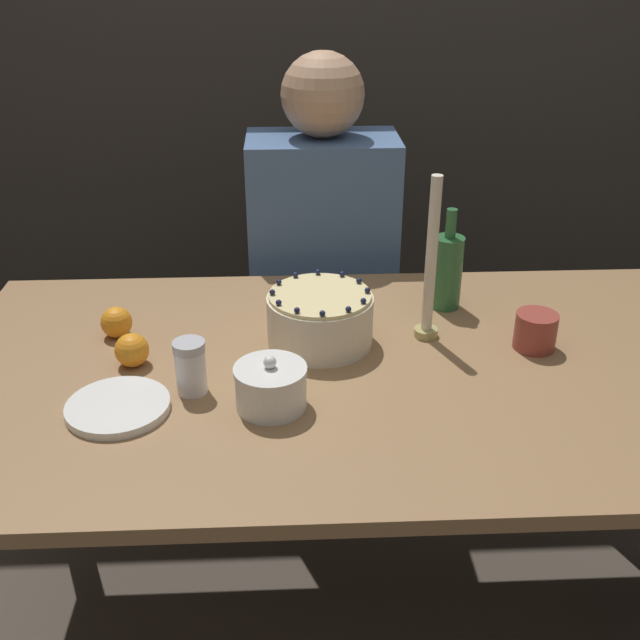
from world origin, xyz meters
TOP-DOWN VIEW (x-y plane):
  - ground_plane at (0.00, 0.00)m, footprint 12.00×12.00m
  - wall_behind at (0.00, 1.40)m, footprint 8.00×0.05m
  - dining_table at (0.00, 0.00)m, footprint 1.63×0.90m
  - cake at (-0.05, 0.10)m, footprint 0.22×0.22m
  - sugar_bowl at (-0.15, -0.14)m, footprint 0.13×0.13m
  - sugar_shaker at (-0.30, -0.08)m, footprint 0.06×0.06m
  - plate_stack at (-0.43, -0.14)m, footprint 0.19×0.19m
  - candle at (0.18, 0.12)m, footprint 0.05×0.05m
  - bottle at (0.25, 0.26)m, footprint 0.07×0.07m
  - cup at (0.39, 0.06)m, footprint 0.09×0.09m
  - orange_fruit_0 at (-0.43, 0.02)m, footprint 0.07×0.07m
  - orange_fruit_1 at (-0.49, 0.15)m, footprint 0.07×0.07m
  - person_man_blue_shirt at (-0.02, 0.65)m, footprint 0.40×0.34m

SIDE VIEW (x-z plane):
  - ground_plane at x=0.00m, z-range 0.00..0.00m
  - person_man_blue_shirt at x=-0.02m, z-range -0.08..1.20m
  - dining_table at x=0.00m, z-range 0.27..1.03m
  - plate_stack at x=-0.43m, z-range 0.76..0.78m
  - orange_fruit_1 at x=-0.49m, z-range 0.76..0.83m
  - orange_fruit_0 at x=-0.43m, z-range 0.76..0.83m
  - cup at x=0.39m, z-range 0.76..0.84m
  - sugar_bowl at x=-0.15m, z-range 0.75..0.85m
  - sugar_shaker at x=-0.30m, z-range 0.76..0.87m
  - cake at x=-0.05m, z-range 0.75..0.88m
  - bottle at x=0.25m, z-range 0.73..0.97m
  - candle at x=0.18m, z-range 0.73..1.09m
  - wall_behind at x=0.00m, z-range 0.00..2.60m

